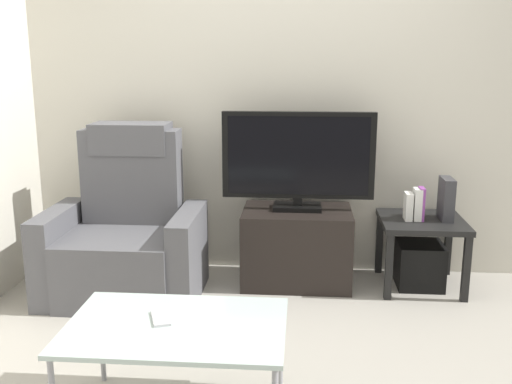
{
  "coord_description": "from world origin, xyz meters",
  "views": [
    {
      "loc": [
        0.06,
        -2.96,
        1.51
      ],
      "look_at": [
        -0.22,
        0.5,
        0.7
      ],
      "focal_mm": 41.11,
      "sensor_mm": 36.0,
      "label": 1
    }
  ],
  "objects_px": {
    "book_leftmost": "(408,206)",
    "television": "(298,158)",
    "recliner_armchair": "(126,236)",
    "coffee_table": "(176,330)",
    "book_rightmost": "(421,204)",
    "subwoofer_box": "(419,265)",
    "tv_stand": "(297,246)",
    "side_table": "(422,230)",
    "cell_phone": "(161,318)",
    "game_console": "(446,199)",
    "book_middle": "(417,204)"
  },
  "relations": [
    {
      "from": "recliner_armchair",
      "to": "subwoofer_box",
      "type": "relative_size",
      "value": 3.63
    },
    {
      "from": "cell_phone",
      "to": "television",
      "type": "bearing_deg",
      "value": 51.19
    },
    {
      "from": "tv_stand",
      "to": "recliner_armchair",
      "type": "height_order",
      "value": "recliner_armchair"
    },
    {
      "from": "subwoofer_box",
      "to": "cell_phone",
      "type": "distance_m",
      "value": 2.09
    },
    {
      "from": "book_leftmost",
      "to": "book_middle",
      "type": "height_order",
      "value": "book_middle"
    },
    {
      "from": "tv_stand",
      "to": "coffee_table",
      "type": "bearing_deg",
      "value": -106.58
    },
    {
      "from": "subwoofer_box",
      "to": "game_console",
      "type": "height_order",
      "value": "game_console"
    },
    {
      "from": "book_middle",
      "to": "book_rightmost",
      "type": "bearing_deg",
      "value": 0.0
    },
    {
      "from": "cell_phone",
      "to": "book_rightmost",
      "type": "bearing_deg",
      "value": 29.01
    },
    {
      "from": "television",
      "to": "recliner_armchair",
      "type": "height_order",
      "value": "television"
    },
    {
      "from": "side_table",
      "to": "subwoofer_box",
      "type": "height_order",
      "value": "side_table"
    },
    {
      "from": "tv_stand",
      "to": "cell_phone",
      "type": "relative_size",
      "value": 4.81
    },
    {
      "from": "television",
      "to": "book_leftmost",
      "type": "distance_m",
      "value": 0.78
    },
    {
      "from": "book_rightmost",
      "to": "tv_stand",
      "type": "bearing_deg",
      "value": 178.14
    },
    {
      "from": "recliner_armchair",
      "to": "subwoofer_box",
      "type": "xyz_separation_m",
      "value": [
        1.92,
        0.24,
        -0.22
      ]
    },
    {
      "from": "book_middle",
      "to": "coffee_table",
      "type": "height_order",
      "value": "book_middle"
    },
    {
      "from": "book_middle",
      "to": "television",
      "type": "bearing_deg",
      "value": 176.67
    },
    {
      "from": "recliner_armchair",
      "to": "side_table",
      "type": "bearing_deg",
      "value": -0.33
    },
    {
      "from": "side_table",
      "to": "subwoofer_box",
      "type": "bearing_deg",
      "value": 26.57
    },
    {
      "from": "book_leftmost",
      "to": "cell_phone",
      "type": "distance_m",
      "value": 1.99
    },
    {
      "from": "book_leftmost",
      "to": "television",
      "type": "bearing_deg",
      "value": 176.41
    },
    {
      "from": "television",
      "to": "tv_stand",
      "type": "bearing_deg",
      "value": -90.0
    },
    {
      "from": "recliner_armchair",
      "to": "tv_stand",
      "type": "bearing_deg",
      "value": 5.2
    },
    {
      "from": "television",
      "to": "book_leftmost",
      "type": "xyz_separation_m",
      "value": [
        0.72,
        -0.05,
        -0.3
      ]
    },
    {
      "from": "coffee_table",
      "to": "cell_phone",
      "type": "distance_m",
      "value": 0.09
    },
    {
      "from": "cell_phone",
      "to": "game_console",
      "type": "bearing_deg",
      "value": 26.28
    },
    {
      "from": "recliner_armchair",
      "to": "book_leftmost",
      "type": "relative_size",
      "value": 6.02
    },
    {
      "from": "television",
      "to": "coffee_table",
      "type": "xyz_separation_m",
      "value": [
        -0.48,
        -1.62,
        -0.44
      ]
    },
    {
      "from": "recliner_armchair",
      "to": "coffee_table",
      "type": "relative_size",
      "value": 1.2
    },
    {
      "from": "recliner_armchair",
      "to": "television",
      "type": "bearing_deg",
      "value": 6.15
    },
    {
      "from": "subwoofer_box",
      "to": "coffee_table",
      "type": "height_order",
      "value": "coffee_table"
    },
    {
      "from": "game_console",
      "to": "side_table",
      "type": "bearing_deg",
      "value": -176.05
    },
    {
      "from": "book_rightmost",
      "to": "subwoofer_box",
      "type": "bearing_deg",
      "value": 46.01
    },
    {
      "from": "tv_stand",
      "to": "recliner_armchair",
      "type": "xyz_separation_m",
      "value": [
        -1.1,
        -0.25,
        0.12
      ]
    },
    {
      "from": "book_leftmost",
      "to": "coffee_table",
      "type": "relative_size",
      "value": 0.2
    },
    {
      "from": "book_rightmost",
      "to": "coffee_table",
      "type": "bearing_deg",
      "value": -129.08
    },
    {
      "from": "subwoofer_box",
      "to": "book_rightmost",
      "type": "bearing_deg",
      "value": -133.99
    },
    {
      "from": "television",
      "to": "book_middle",
      "type": "relative_size",
      "value": 4.78
    },
    {
      "from": "recliner_armchair",
      "to": "book_rightmost",
      "type": "height_order",
      "value": "recliner_armchair"
    },
    {
      "from": "side_table",
      "to": "book_rightmost",
      "type": "relative_size",
      "value": 2.51
    },
    {
      "from": "tv_stand",
      "to": "book_rightmost",
      "type": "relative_size",
      "value": 3.35
    },
    {
      "from": "television",
      "to": "game_console",
      "type": "bearing_deg",
      "value": -0.9
    },
    {
      "from": "television",
      "to": "cell_phone",
      "type": "bearing_deg",
      "value": -109.18
    },
    {
      "from": "book_leftmost",
      "to": "book_rightmost",
      "type": "relative_size",
      "value": 0.83
    },
    {
      "from": "book_rightmost",
      "to": "cell_phone",
      "type": "distance_m",
      "value": 2.05
    },
    {
      "from": "book_rightmost",
      "to": "game_console",
      "type": "xyz_separation_m",
      "value": [
        0.16,
        0.03,
        0.03
      ]
    },
    {
      "from": "book_leftmost",
      "to": "game_console",
      "type": "relative_size",
      "value": 0.65
    },
    {
      "from": "coffee_table",
      "to": "book_rightmost",
      "type": "bearing_deg",
      "value": 50.92
    },
    {
      "from": "tv_stand",
      "to": "book_rightmost",
      "type": "distance_m",
      "value": 0.86
    },
    {
      "from": "subwoofer_box",
      "to": "game_console",
      "type": "relative_size",
      "value": 1.08
    }
  ]
}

